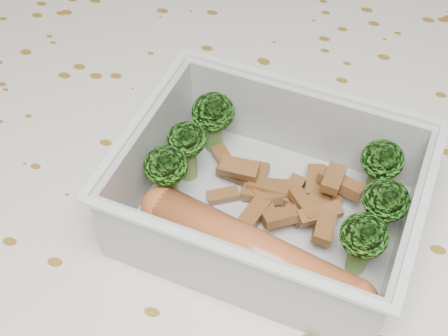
% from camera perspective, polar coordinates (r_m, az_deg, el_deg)
% --- Properties ---
extents(dining_table, '(1.40, 0.90, 0.75)m').
position_cam_1_polar(dining_table, '(0.47, -0.48, -8.61)').
color(dining_table, brown).
rests_on(dining_table, ground).
extents(tablecloth, '(1.46, 0.96, 0.19)m').
position_cam_1_polar(tablecloth, '(0.43, -0.52, -5.11)').
color(tablecloth, silver).
rests_on(tablecloth, dining_table).
extents(lunch_container, '(0.18, 0.15, 0.06)m').
position_cam_1_polar(lunch_container, '(0.37, 4.11, -3.06)').
color(lunch_container, silver).
rests_on(lunch_container, tablecloth).
extents(broccoli_florets, '(0.15, 0.09, 0.04)m').
position_cam_1_polar(broccoli_florets, '(0.37, 5.20, -0.21)').
color(broccoli_florets, '#608C3F').
rests_on(broccoli_florets, lunch_container).
extents(meat_pile, '(0.10, 0.06, 0.03)m').
position_cam_1_polar(meat_pile, '(0.38, 5.65, -2.34)').
color(meat_pile, brown).
rests_on(meat_pile, lunch_container).
extents(sausage, '(0.15, 0.05, 0.03)m').
position_cam_1_polar(sausage, '(0.35, 2.69, -7.68)').
color(sausage, '#B3582E').
rests_on(sausage, lunch_container).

